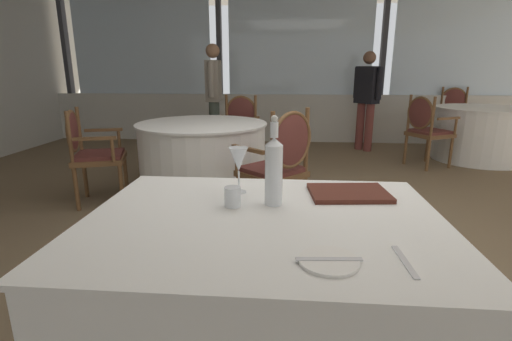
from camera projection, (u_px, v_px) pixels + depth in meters
ground_plane at (313, 259)px, 2.62m from camera, size 15.52×15.52×0.00m
window_wall_far at (299, 80)px, 6.64m from camera, size 9.13×0.14×2.76m
foreground_table at (263, 308)px, 1.47m from camera, size 1.32×1.00×0.76m
side_plate at (329, 261)px, 1.05m from camera, size 0.17×0.17×0.01m
butter_knife at (329, 259)px, 1.05m from camera, size 0.19×0.03×0.00m
dinner_fork at (405, 261)px, 1.05m from camera, size 0.03×0.19×0.00m
water_bottle at (274, 169)px, 1.47m from camera, size 0.07×0.07×0.36m
wine_glass at (239, 160)px, 1.61m from camera, size 0.08×0.08×0.20m
water_tumbler at (233, 197)px, 1.47m from camera, size 0.06×0.06×0.08m
menu_book at (349, 193)px, 1.61m from camera, size 0.35×0.27×0.02m
background_table_0 at (481, 134)px, 5.41m from camera, size 1.30×1.30×0.76m
dining_chair_0_0 at (426, 126)px, 4.97m from camera, size 0.62×0.64×0.96m
dining_chair_0_2 at (455, 112)px, 6.40m from camera, size 0.55×0.49×1.00m
background_table_1 at (203, 159)px, 3.88m from camera, size 1.32×1.32×0.76m
dining_chair_1_0 at (238, 127)px, 4.84m from camera, size 0.60×0.55×0.97m
dining_chair_1_1 at (90, 148)px, 3.60m from camera, size 0.58×0.62×0.93m
dining_chair_1_2 at (280, 160)px, 3.06m from camera, size 0.66×0.66×0.99m
diner_person_0 at (367, 96)px, 5.94m from camera, size 0.38×0.43×1.56m
diner_person_1 at (214, 92)px, 5.73m from camera, size 0.21×0.53×1.66m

